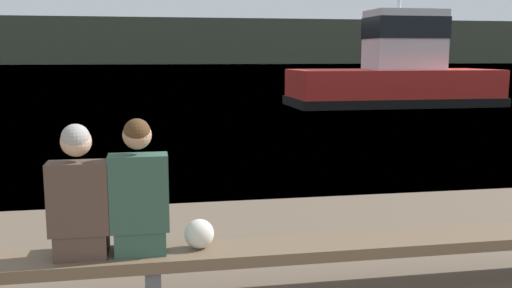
{
  "coord_description": "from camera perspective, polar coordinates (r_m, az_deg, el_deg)",
  "views": [
    {
      "loc": [
        -0.66,
        -0.8,
        1.94
      ],
      "look_at": [
        0.68,
        6.52,
        0.77
      ],
      "focal_mm": 40.0,
      "sensor_mm": 36.0,
      "label": 1
    }
  ],
  "objects": [
    {
      "name": "person_left",
      "position": [
        4.47,
        -17.27,
        -5.22
      ],
      "size": [
        0.44,
        0.38,
        1.02
      ],
      "color": "#4C382D",
      "rests_on": "bench_main"
    },
    {
      "name": "tugboat_red",
      "position": [
        22.72,
        13.84,
        6.65
      ],
      "size": [
        8.03,
        3.19,
        6.57
      ],
      "rotation": [
        0.0,
        0.0,
        1.58
      ],
      "color": "red",
      "rests_on": "water_surface"
    },
    {
      "name": "bench_main",
      "position": [
        4.6,
        -10.29,
        -11.47
      ],
      "size": [
        7.84,
        0.46,
        0.42
      ],
      "color": "brown",
      "rests_on": "ground"
    },
    {
      "name": "shopping_bag",
      "position": [
        4.57,
        -5.7,
        -8.94
      ],
      "size": [
        0.23,
        0.18,
        0.24
      ],
      "color": "beige",
      "rests_on": "bench_main"
    },
    {
      "name": "person_right",
      "position": [
        4.44,
        -11.61,
        -5.01
      ],
      "size": [
        0.44,
        0.38,
        1.05
      ],
      "color": "#2D4C3D",
      "rests_on": "bench_main"
    },
    {
      "name": "far_shoreline",
      "position": [
        125.68,
        -10.25,
        10.06
      ],
      "size": [
        600.0,
        12.0,
        9.5
      ],
      "primitive_type": "cube",
      "color": "#424738",
      "rests_on": "ground"
    },
    {
      "name": "water_surface",
      "position": [
        127.39,
        -10.2,
        7.91
      ],
      "size": [
        240.0,
        240.0,
        0.0
      ],
      "primitive_type": "plane",
      "color": "#386084",
      "rests_on": "ground"
    }
  ]
}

